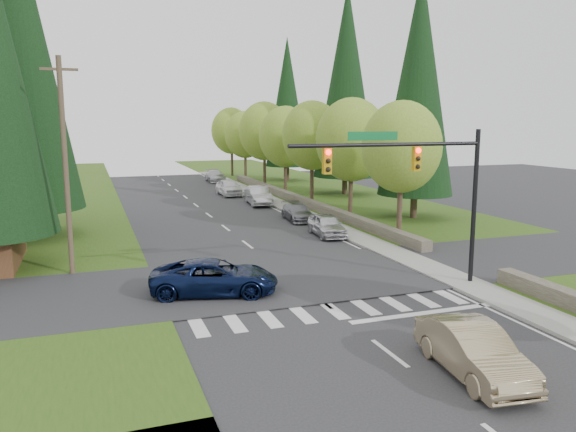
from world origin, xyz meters
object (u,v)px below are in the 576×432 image
parked_car_c (258,196)px  parked_car_d (229,187)px  sedan_champagne (473,350)px  suv_navy (215,277)px  parked_car_a (327,225)px  parked_car_e (215,176)px  parked_car_b (298,212)px

parked_car_c → parked_car_d: bearing=103.3°
sedan_champagne → suv_navy: (-5.29, 9.89, -0.01)m
suv_navy → parked_car_a: bearing=-29.1°
parked_car_a → parked_car_d: size_ratio=0.88×
parked_car_c → parked_car_a: bearing=-83.6°
suv_navy → parked_car_c: bearing=-5.6°
parked_car_d → parked_car_a: bearing=-87.3°
suv_navy → parked_car_e: (9.43, 43.02, -0.05)m
sedan_champagne → parked_car_b: (4.15, 25.16, -0.13)m
sedan_champagne → parked_car_a: sedan_champagne is taller
suv_navy → parked_car_c: 25.31m
parked_car_a → parked_car_c: 14.20m
parked_car_c → suv_navy: bearing=-105.3°
parked_car_a → parked_car_b: parked_car_a is taller
sedan_champagne → parked_car_c: size_ratio=0.92×
sedan_champagne → parked_car_a: (3.93, 19.37, -0.04)m
suv_navy → parked_car_a: 13.22m
sedan_champagne → parked_car_d: (2.75, 40.39, 0.05)m
suv_navy → parked_car_d: bearing=0.4°
parked_car_a → parked_car_c: bearing=96.0°
sedan_champagne → parked_car_e: 53.08m
suv_navy → parked_car_e: 44.04m
sedan_champagne → parked_car_c: bearing=90.4°
parked_car_b → parked_car_e: 27.76m
suv_navy → parked_car_c: parked_car_c is taller
suv_navy → parked_car_e: suv_navy is taller
parked_car_d → sedan_champagne: bearing=-94.4°
parked_car_b → parked_car_d: 15.30m
suv_navy → parked_car_c: size_ratio=1.08×
parked_car_c → parked_car_e: size_ratio=1.03×
parked_car_b → parked_car_e: parked_car_e is taller
sedan_champagne → suv_navy: 11.22m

